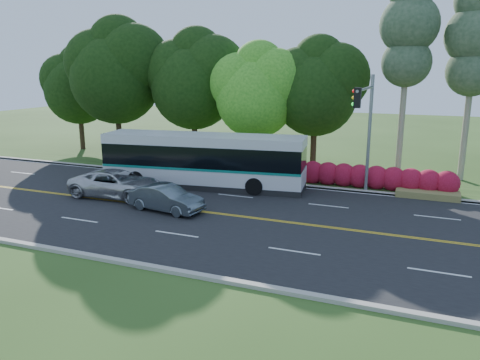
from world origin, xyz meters
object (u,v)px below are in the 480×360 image
at_px(transit_bus, 203,161).
at_px(sedan, 166,198).
at_px(suv, 117,184).
at_px(traffic_signal, 366,118).

distance_m(transit_bus, sedan, 5.53).
relative_size(transit_bus, suv, 2.31).
bearing_deg(sedan, transit_bus, 13.36).
xyz_separation_m(traffic_signal, sedan, (-9.25, -5.98, -3.97)).
height_order(sedan, suv, suv).
distance_m(traffic_signal, suv, 14.60).
bearing_deg(transit_bus, sedan, -92.52).
distance_m(traffic_signal, sedan, 11.70).
bearing_deg(suv, transit_bus, -43.59).
relative_size(transit_bus, sedan, 3.10).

